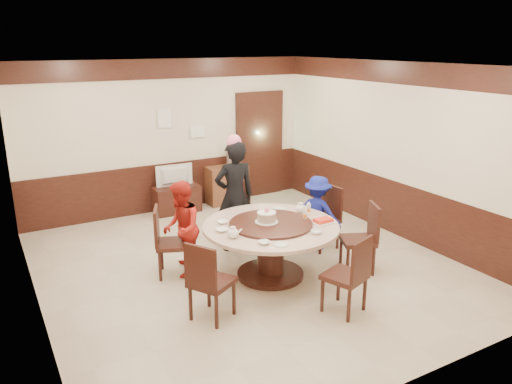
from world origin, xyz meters
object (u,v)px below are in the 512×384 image
shrimp_platter (323,221)px  tv_stand (176,199)px  side_cabinet (227,184)px  banquet_table (271,240)px  person_blue (317,213)px  thermos (229,156)px  person_red (181,229)px  television (175,176)px  birthday_cake (267,217)px  person_standing (235,196)px

shrimp_platter → tv_stand: shrimp_platter is taller
shrimp_platter → side_cabinet: shrimp_platter is taller
banquet_table → shrimp_platter: (0.64, -0.29, 0.24)m
tv_stand → side_cabinet: size_ratio=1.06×
person_blue → thermos: bearing=-29.4°
person_red → thermos: 3.26m
tv_stand → television: (0.00, 0.00, 0.45)m
person_red → tv_stand: (0.87, 2.52, -0.41)m
banquet_table → side_cabinet: bearing=73.8°
birthday_cake → person_standing: bearing=87.0°
television → birthday_cake: bearing=94.8°
person_standing → shrimp_platter: size_ratio=5.69×
birthday_cake → side_cabinet: (0.97, 3.18, -0.48)m
person_standing → birthday_cake: size_ratio=5.47×
television → side_cabinet: bearing=-175.5°
person_red → tv_stand: person_red is taller
tv_stand → side_cabinet: 1.08m
person_red → person_blue: size_ratio=1.14×
person_red → birthday_cake: bearing=79.2°
shrimp_platter → person_red: bearing=149.7°
television → thermos: bearing=-175.6°
person_standing → birthday_cake: bearing=93.6°
side_cabinet → person_standing: bearing=-113.2°
person_red → tv_stand: size_ratio=1.55×
banquet_table → birthday_cake: bearing=130.3°
person_blue → shrimp_platter: 0.92m
banquet_table → birthday_cake: birthday_cake is taller
tv_stand → side_cabinet: side_cabinet is taller
person_red → tv_stand: 2.70m
person_standing → tv_stand: person_standing is taller
person_blue → shrimp_platter: bearing=116.1°
person_standing → television: 2.12m
thermos → banquet_table: bearing=-107.2°
television → thermos: 1.16m
banquet_table → person_standing: size_ratio=1.07×
person_red → person_blue: (2.13, -0.20, -0.08)m
shrimp_platter → tv_stand: 3.61m
side_cabinet → thermos: thermos is taller
side_cabinet → birthday_cake: bearing=-107.0°
banquet_table → birthday_cake: (-0.04, 0.05, 0.32)m
shrimp_platter → thermos: 3.54m
person_red → thermos: size_ratio=3.47×
banquet_table → person_red: person_red is taller
person_red → tv_stand: bearing=-177.2°
television → shrimp_platter: bearing=105.6°
television → person_red: bearing=73.9°
person_standing → person_red: size_ratio=1.30×
person_standing → side_cabinet: size_ratio=2.13×
banquet_table → side_cabinet: size_ratio=2.28×
person_red → birthday_cake: (0.97, -0.63, 0.19)m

